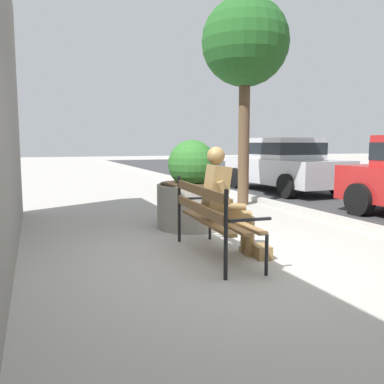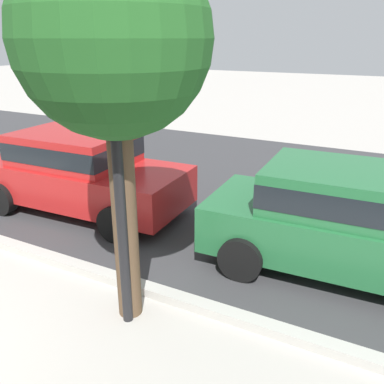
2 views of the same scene
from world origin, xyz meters
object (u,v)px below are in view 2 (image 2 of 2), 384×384
parked_car_red (80,169)px  lamp_post (114,110)px  street_tree_down_street (113,44)px  parked_car_green (348,218)px

parked_car_red → lamp_post: bearing=-40.4°
street_tree_down_street → parked_car_green: bearing=45.6°
street_tree_down_street → parked_car_red: size_ratio=1.01×
street_tree_down_street → lamp_post: bearing=-66.2°
parked_car_green → street_tree_down_street: bearing=-134.4°
parked_car_green → lamp_post: size_ratio=1.07×
parked_car_red → lamp_post: lamp_post is taller
parked_car_red → parked_car_green: (4.92, 0.00, 0.00)m
parked_car_red → parked_car_green: bearing=0.0°
parked_car_green → lamp_post: bearing=-131.9°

